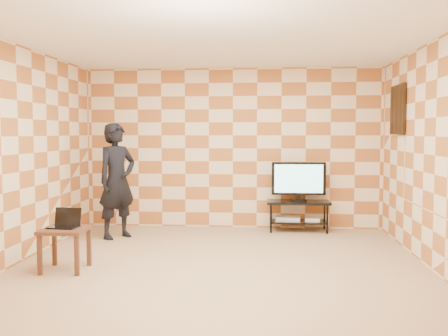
# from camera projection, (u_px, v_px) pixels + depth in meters

# --- Properties ---
(floor) EXTENTS (5.00, 5.00, 0.00)m
(floor) POSITION_uv_depth(u_px,v_px,m) (220.00, 266.00, 6.06)
(floor) COLOR tan
(floor) RESTS_ON ground
(wall_back) EXTENTS (5.00, 0.02, 2.70)m
(wall_back) POSITION_uv_depth(u_px,v_px,m) (233.00, 148.00, 8.45)
(wall_back) COLOR beige
(wall_back) RESTS_ON ground
(wall_front) EXTENTS (5.00, 0.02, 2.70)m
(wall_front) POSITION_uv_depth(u_px,v_px,m) (189.00, 171.00, 3.48)
(wall_front) COLOR beige
(wall_front) RESTS_ON ground
(wall_left) EXTENTS (0.02, 5.00, 2.70)m
(wall_left) POSITION_uv_depth(u_px,v_px,m) (19.00, 154.00, 6.16)
(wall_left) COLOR beige
(wall_left) RESTS_ON ground
(wall_right) EXTENTS (0.02, 5.00, 2.70)m
(wall_right) POSITION_uv_depth(u_px,v_px,m) (435.00, 156.00, 5.77)
(wall_right) COLOR beige
(wall_right) RESTS_ON ground
(ceiling) EXTENTS (5.00, 5.00, 0.02)m
(ceiling) POSITION_uv_depth(u_px,v_px,m) (220.00, 40.00, 5.87)
(ceiling) COLOR white
(ceiling) RESTS_ON wall_back
(wall_art) EXTENTS (0.04, 0.72, 0.72)m
(wall_art) POSITION_uv_depth(u_px,v_px,m) (398.00, 110.00, 7.27)
(wall_art) COLOR black
(wall_art) RESTS_ON wall_right
(tv_stand) EXTENTS (1.02, 0.46, 0.50)m
(tv_stand) POSITION_uv_depth(u_px,v_px,m) (298.00, 209.00, 8.16)
(tv_stand) COLOR black
(tv_stand) RESTS_ON floor
(tv) EXTENTS (0.88, 0.17, 0.64)m
(tv) POSITION_uv_depth(u_px,v_px,m) (299.00, 180.00, 8.13)
(tv) COLOR black
(tv) RESTS_ON tv_stand
(dvd_player) EXTENTS (0.42, 0.32, 0.07)m
(dvd_player) POSITION_uv_depth(u_px,v_px,m) (288.00, 219.00, 8.20)
(dvd_player) COLOR #B7B7BA
(dvd_player) RESTS_ON tv_stand
(game_console) EXTENTS (0.25, 0.19, 0.05)m
(game_console) POSITION_uv_depth(u_px,v_px,m) (312.00, 220.00, 8.13)
(game_console) COLOR silver
(game_console) RESTS_ON tv_stand
(side_table) EXTENTS (0.52, 0.52, 0.50)m
(side_table) POSITION_uv_depth(u_px,v_px,m) (65.00, 236.00, 5.83)
(side_table) COLOR #3A2314
(side_table) RESTS_ON floor
(laptop) EXTENTS (0.35, 0.29, 0.22)m
(laptop) POSITION_uv_depth(u_px,v_px,m) (65.00, 223.00, 5.89)
(laptop) COLOR black
(laptop) RESTS_ON side_table
(person) EXTENTS (0.73, 0.76, 1.76)m
(person) POSITION_uv_depth(u_px,v_px,m) (117.00, 181.00, 7.62)
(person) COLOR black
(person) RESTS_ON floor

